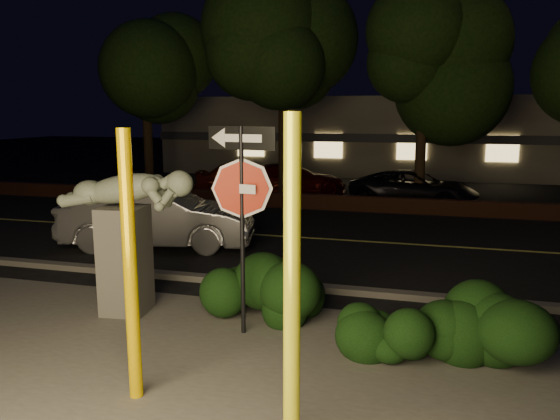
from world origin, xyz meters
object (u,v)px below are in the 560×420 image
(silver_sedan, at_px, (158,217))
(parked_car_dark, at_px, (414,188))
(yellow_pole_left, at_px, (130,268))
(parked_car_red, at_px, (247,178))
(yellow_pole_right, at_px, (292,289))
(parked_car_darkred, at_px, (292,179))
(signpost, at_px, (242,189))
(sculpture, at_px, (126,226))

(silver_sedan, distance_m, parked_car_dark, 9.78)
(yellow_pole_left, relative_size, parked_car_red, 0.78)
(yellow_pole_right, distance_m, parked_car_darkred, 16.54)
(silver_sedan, relative_size, parked_car_red, 1.15)
(yellow_pole_right, relative_size, parked_car_red, 0.83)
(yellow_pole_left, distance_m, yellow_pole_right, 2.04)
(signpost, distance_m, parked_car_dark, 12.58)
(silver_sedan, relative_size, parked_car_dark, 1.04)
(sculpture, distance_m, parked_car_red, 12.83)
(signpost, relative_size, parked_car_darkred, 0.72)
(yellow_pole_left, bearing_deg, parked_car_dark, 79.26)
(yellow_pole_left, height_order, parked_car_darkred, yellow_pole_left)
(yellow_pole_right, relative_size, sculpture, 1.38)
(sculpture, bearing_deg, parked_car_red, 93.51)
(sculpture, bearing_deg, yellow_pole_left, -64.61)
(parked_car_dark, bearing_deg, signpost, -179.14)
(silver_sedan, bearing_deg, yellow_pole_left, -166.64)
(yellow_pole_right, bearing_deg, silver_sedan, 126.06)
(yellow_pole_left, relative_size, parked_car_dark, 0.71)
(yellow_pole_left, bearing_deg, signpost, 73.67)
(yellow_pole_left, relative_size, parked_car_darkred, 0.73)
(silver_sedan, xyz_separation_m, parked_car_dark, (5.83, 7.85, -0.14))
(yellow_pole_left, height_order, parked_car_dark, yellow_pole_left)
(yellow_pole_right, xyz_separation_m, signpost, (-1.37, 2.54, 0.55))
(signpost, relative_size, sculpture, 1.29)
(yellow_pole_right, xyz_separation_m, parked_car_dark, (0.75, 14.84, -1.04))
(signpost, relative_size, parked_car_dark, 0.70)
(yellow_pole_left, distance_m, parked_car_dark, 14.66)
(signpost, xyz_separation_m, silver_sedan, (-3.71, 4.45, -1.44))
(signpost, relative_size, parked_car_red, 0.77)
(parked_car_darkred, bearing_deg, yellow_pole_right, 170.46)
(yellow_pole_right, xyz_separation_m, sculpture, (-3.47, 2.87, -0.18))
(yellow_pole_left, bearing_deg, parked_car_red, 103.85)
(sculpture, xyz_separation_m, silver_sedan, (-1.61, 4.11, -0.71))
(parked_car_darkred, bearing_deg, parked_car_dark, -127.51)
(parked_car_red, bearing_deg, signpost, -173.43)
(sculpture, height_order, parked_car_red, sculpture)
(signpost, bearing_deg, yellow_pole_left, -98.72)
(yellow_pole_left, bearing_deg, yellow_pole_right, -13.19)
(parked_car_darkred, height_order, parked_car_dark, parked_car_darkred)
(sculpture, bearing_deg, parked_car_darkred, 85.83)
(signpost, height_order, sculpture, signpost)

